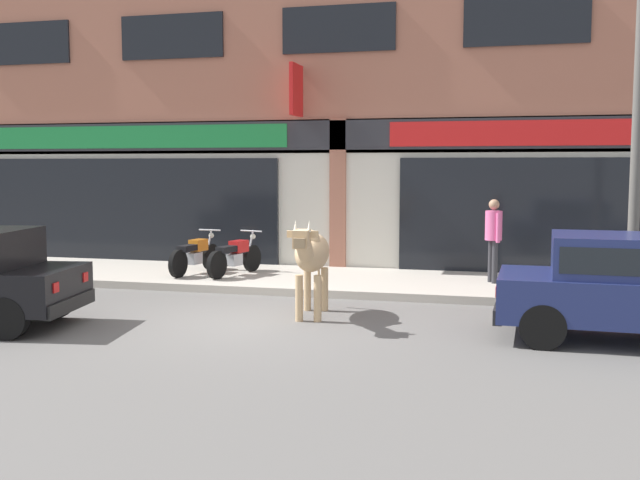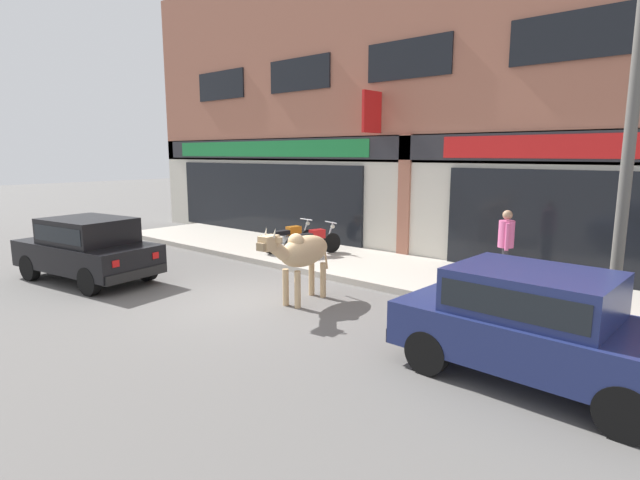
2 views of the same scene
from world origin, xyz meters
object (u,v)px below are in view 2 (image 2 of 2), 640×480
at_px(motorcycle_1, 313,241).
at_px(car_1, 87,246).
at_px(utility_pole, 631,132).
at_px(motorcycle_0, 290,238).
at_px(car_0, 535,321).
at_px(pedestrian, 506,240).
at_px(cow, 302,252).

bearing_deg(motorcycle_1, car_1, -115.56).
bearing_deg(utility_pole, motorcycle_0, 172.62).
relative_size(motorcycle_0, motorcycle_1, 1.01).
xyz_separation_m(car_0, motorcycle_1, (-7.04, 3.62, -0.28)).
height_order(motorcycle_0, pedestrian, pedestrian).
bearing_deg(utility_pole, car_1, -158.08).
distance_m(motorcycle_0, pedestrian, 6.07).
xyz_separation_m(car_1, motorcycle_1, (2.41, 5.03, -0.28)).
distance_m(motorcycle_1, utility_pole, 7.97).
bearing_deg(car_1, motorcycle_0, 73.20).
bearing_deg(motorcycle_0, motorcycle_1, -0.03).
bearing_deg(car_0, motorcycle_0, 155.45).
distance_m(motorcycle_0, motorcycle_1, 0.89).
relative_size(car_1, pedestrian, 2.35).
bearing_deg(utility_pole, cow, -158.40).
bearing_deg(cow, motorcycle_0, 137.55).
height_order(pedestrian, utility_pole, utility_pole).
bearing_deg(cow, car_0, -7.09).
relative_size(motorcycle_1, pedestrian, 1.11).
relative_size(car_0, pedestrian, 2.29).
bearing_deg(motorcycle_1, utility_pole, -8.25).
relative_size(cow, motorcycle_1, 1.21).
bearing_deg(cow, car_1, -157.76).
bearing_deg(motorcycle_0, car_0, -24.55).
xyz_separation_m(cow, motorcycle_1, (-2.45, 3.05, -0.47)).
distance_m(cow, car_0, 4.63).
xyz_separation_m(car_0, utility_pole, (0.39, 2.54, 2.40)).
relative_size(car_1, motorcycle_1, 2.12).
relative_size(car_0, motorcycle_1, 2.05).
height_order(cow, car_1, cow).
xyz_separation_m(car_0, car_1, (-9.45, -1.41, 0.00)).
relative_size(motorcycle_1, utility_pole, 0.29).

